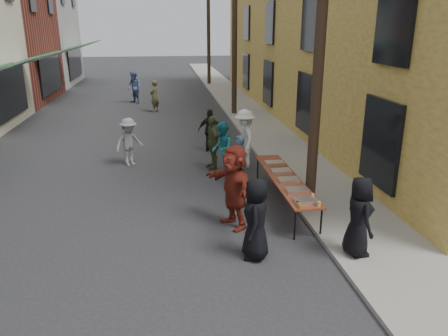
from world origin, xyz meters
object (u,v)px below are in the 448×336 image
object	(u,v)px
utility_pole_near	(321,21)
guest_front_a	(256,219)
utility_pole_mid	(235,23)
serving_table	(285,179)
utility_pole_far	(208,23)
catering_tray_sausage	(306,201)
guest_front_c	(222,149)
server	(359,216)

from	to	relation	value
utility_pole_near	guest_front_a	world-z (taller)	utility_pole_near
utility_pole_mid	guest_front_a	distance (m)	14.91
serving_table	guest_front_a	distance (m)	2.78
utility_pole_far	guest_front_a	bearing A→B (deg)	-94.14
catering_tray_sausage	guest_front_c	world-z (taller)	guest_front_c
utility_pole_near	guest_front_a	xyz separation A→B (m)	(-1.91, -2.33, -3.67)
utility_pole_near	guest_front_c	bearing A→B (deg)	124.34
utility_pole_far	server	world-z (taller)	utility_pole_far
serving_table	catering_tray_sausage	distance (m)	1.65
catering_tray_sausage	serving_table	bearing A→B (deg)	90.00
catering_tray_sausage	server	size ratio (longest dim) A/B	0.31
utility_pole_near	guest_front_a	distance (m)	4.75
utility_pole_mid	guest_front_c	size ratio (longest dim) A/B	5.47
catering_tray_sausage	server	distance (m)	1.33
catering_tray_sausage	server	xyz separation A→B (m)	(0.68, -1.14, 0.11)
server	utility_pole_mid	bearing A→B (deg)	-1.89
utility_pole_near	guest_front_c	distance (m)	4.96
utility_pole_mid	serving_table	bearing A→B (deg)	-93.03
utility_pole_mid	server	bearing A→B (deg)	-89.80
utility_pole_mid	guest_front_a	xyz separation A→B (m)	(-1.91, -14.33, -3.67)
guest_front_a	server	world-z (taller)	server
guest_front_a	server	size ratio (longest dim) A/B	1.03
utility_pole_mid	catering_tray_sausage	distance (m)	14.02
utility_pole_near	serving_table	size ratio (longest dim) A/B	2.25
server	serving_table	bearing A→B (deg)	11.57
utility_pole_mid	utility_pole_far	bearing A→B (deg)	90.00
serving_table	catering_tray_sausage	xyz separation A→B (m)	(0.00, -1.65, 0.08)
utility_pole_far	guest_front_c	world-z (taller)	utility_pole_far
serving_table	guest_front_c	distance (m)	2.89
catering_tray_sausage	guest_front_a	world-z (taller)	guest_front_a
utility_pole_mid	catering_tray_sausage	size ratio (longest dim) A/B	18.00
utility_pole_near	server	bearing A→B (deg)	-88.92
utility_pole_near	utility_pole_mid	world-z (taller)	same
guest_front_c	server	xyz separation A→B (m)	(1.93, -5.40, 0.08)
guest_front_c	utility_pole_far	bearing A→B (deg)	-179.12
catering_tray_sausage	guest_front_a	xyz separation A→B (m)	(-1.28, -0.82, 0.04)
utility_pole_near	utility_pole_mid	distance (m)	12.00
utility_pole_near	catering_tray_sausage	xyz separation A→B (m)	(-0.63, -1.51, -3.71)
guest_front_c	server	bearing A→B (deg)	25.58
guest_front_c	server	world-z (taller)	server
catering_tray_sausage	guest_front_c	distance (m)	4.43
utility_pole_near	guest_front_c	xyz separation A→B (m)	(-1.88, 2.75, -3.68)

